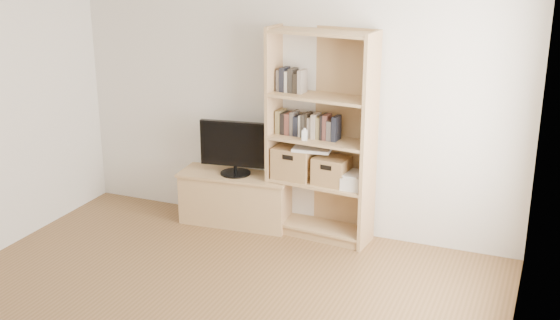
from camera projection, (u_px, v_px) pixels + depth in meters
The scene contains 12 objects.
back_wall at pixel (291, 97), 6.70m from camera, with size 4.50×0.02×2.60m, color silver.
right_wall at pixel (515, 234), 3.69m from camera, with size 0.02×5.00×2.60m, color silver.
tv_stand at pixel (236, 200), 7.04m from camera, with size 1.08×0.41×0.50m, color #A77D56.
bookshelf at pixel (320, 137), 6.51m from camera, with size 1.00×0.35×2.00m, color #A77D56.
television at pixel (235, 148), 6.87m from camera, with size 0.70×0.05×0.55m, color black.
books_row_mid at pixel (322, 127), 6.50m from camera, with size 0.79×0.15×0.21m, color olive.
books_row_upper at pixel (301, 82), 6.47m from camera, with size 0.38×0.14×0.20m, color olive.
baby_monitor at pixel (305, 135), 6.46m from camera, with size 0.05×0.03×0.10m, color white.
basket_left at pixel (294, 162), 6.71m from camera, with size 0.37×0.30×0.30m, color olive.
basket_right at pixel (331, 171), 6.55m from camera, with size 0.31×0.26×0.26m, color olive.
laptop at pixel (312, 149), 6.57m from camera, with size 0.35×0.25×0.03m, color white.
magazine_stack at pixel (353, 181), 6.47m from camera, with size 0.18×0.26×0.12m, color beige.
Camera 1 is at (2.39, -3.60, 2.82)m, focal length 45.00 mm.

